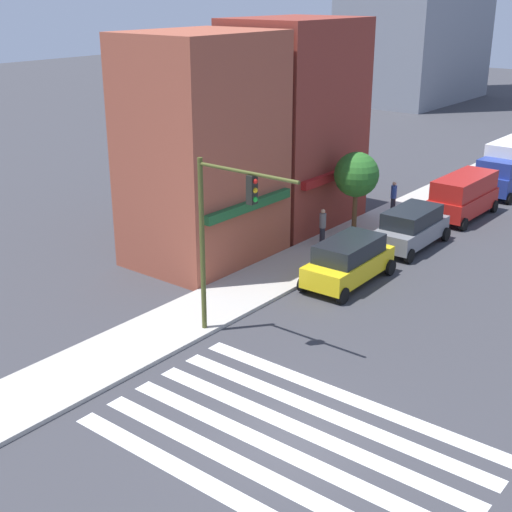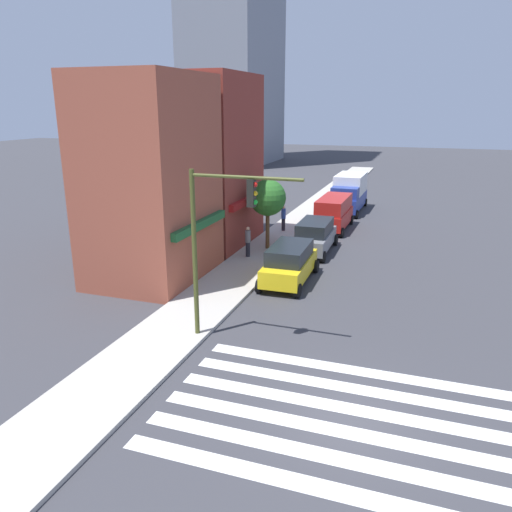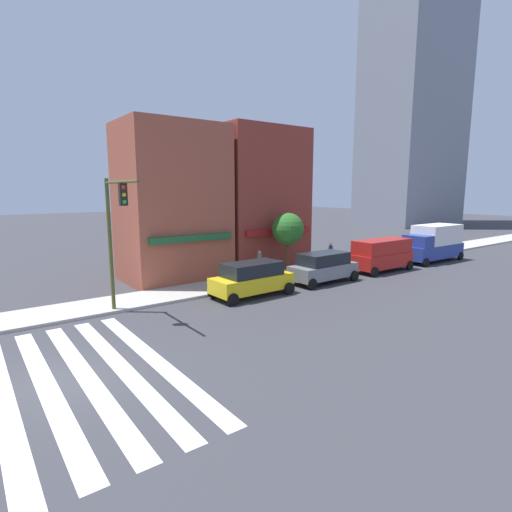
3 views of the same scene
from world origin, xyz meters
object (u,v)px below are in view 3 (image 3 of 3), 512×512
object	(u,v)px
traffic_signal	(115,225)
street_tree	(288,229)
pedestrian_grey_coat	(259,263)
suv_yellow	(252,278)
van_red	(382,254)
suv_grey	(323,267)
pedestrian_blue_shirt	(331,254)
box_truck_blue	(433,242)

from	to	relation	value
traffic_signal	street_tree	distance (m)	12.46
pedestrian_grey_coat	street_tree	world-z (taller)	street_tree
suv_yellow	van_red	bearing A→B (deg)	-1.46
traffic_signal	suv_grey	size ratio (longest dim) A/B	1.36
street_tree	pedestrian_blue_shirt	bearing A→B (deg)	4.10
traffic_signal	box_truck_blue	xyz separation A→B (m)	(25.90, -0.80, -2.77)
van_red	street_tree	distance (m)	7.54
van_red	street_tree	world-z (taller)	street_tree
suv_grey	street_tree	size ratio (longest dim) A/B	1.12
traffic_signal	pedestrian_grey_coat	distance (m)	11.04
van_red	suv_yellow	bearing A→B (deg)	-179.49
box_truck_blue	suv_yellow	bearing A→B (deg)	-179.37
suv_yellow	suv_grey	xyz separation A→B (m)	(5.70, 0.00, 0.00)
van_red	pedestrian_grey_coat	xyz separation A→B (m)	(-8.74, 3.34, -0.21)
suv_yellow	pedestrian_blue_shirt	bearing A→B (deg)	16.36
pedestrian_blue_shirt	street_tree	distance (m)	5.18
pedestrian_grey_coat	street_tree	distance (m)	3.03
suv_yellow	pedestrian_blue_shirt	xyz separation A→B (m)	(9.76, 3.14, 0.04)
suv_yellow	box_truck_blue	distance (m)	18.74
box_truck_blue	suv_grey	bearing A→B (deg)	-179.37
pedestrian_grey_coat	box_truck_blue	bearing A→B (deg)	-105.20
street_tree	traffic_signal	bearing A→B (deg)	-170.72
van_red	street_tree	xyz separation A→B (m)	(-6.72, 2.80, 1.98)
suv_yellow	pedestrian_grey_coat	bearing A→B (deg)	46.11
pedestrian_blue_shirt	suv_yellow	bearing A→B (deg)	82.78
suv_yellow	pedestrian_blue_shirt	world-z (taller)	suv_yellow
traffic_signal	pedestrian_grey_coat	size ratio (longest dim) A/B	3.65
suv_grey	box_truck_blue	xyz separation A→B (m)	(13.03, -0.00, 0.56)
suv_yellow	van_red	distance (m)	11.80
suv_grey	pedestrian_grey_coat	world-z (taller)	suv_grey
suv_yellow	street_tree	xyz separation A→B (m)	(5.08, 2.80, 2.24)
van_red	pedestrian_grey_coat	world-z (taller)	van_red
suv_yellow	box_truck_blue	world-z (taller)	box_truck_blue
pedestrian_blue_shirt	van_red	bearing A→B (deg)	-171.98
suv_yellow	pedestrian_blue_shirt	size ratio (longest dim) A/B	2.68
box_truck_blue	pedestrian_blue_shirt	size ratio (longest dim) A/B	3.52
suv_grey	traffic_signal	bearing A→B (deg)	175.26
suv_yellow	pedestrian_grey_coat	size ratio (longest dim) A/B	2.68
pedestrian_blue_shirt	street_tree	xyz separation A→B (m)	(-4.68, -0.34, 2.20)
street_tree	box_truck_blue	bearing A→B (deg)	-11.59
traffic_signal	suv_yellow	size ratio (longest dim) A/B	1.36
box_truck_blue	pedestrian_grey_coat	size ratio (longest dim) A/B	3.52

